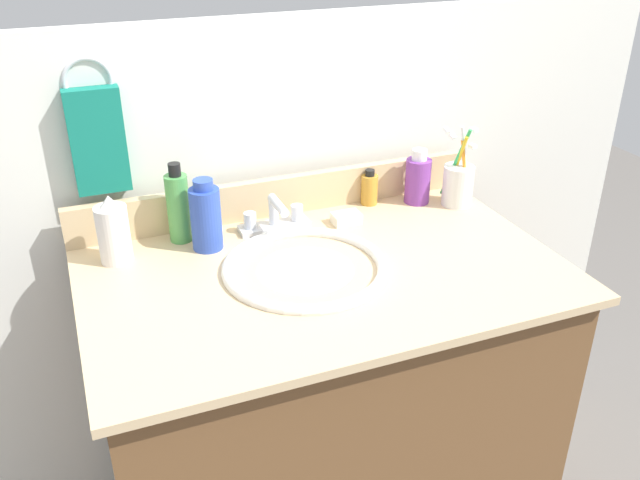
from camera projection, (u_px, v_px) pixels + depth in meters
name	position (u px, v px, depth m)	size (l,w,h in m)	color
vanity_cabinet	(324.00, 435.00, 1.56)	(0.92, 0.55, 0.84)	brown
countertop	(325.00, 274.00, 1.36)	(0.96, 0.60, 0.02)	#D1B284
backsplash	(279.00, 196.00, 1.58)	(0.96, 0.02, 0.09)	#D1B284
back_wall	(274.00, 277.00, 1.74)	(2.06, 0.04, 1.30)	silver
towel_ring	(88.00, 81.00, 1.35)	(0.10, 0.10, 0.01)	silver
hand_towel	(98.00, 141.00, 1.39)	(0.11, 0.04, 0.22)	#147260
sink_basin	(306.00, 282.00, 1.38)	(0.34, 0.34, 0.11)	white
faucet	(275.00, 218.00, 1.51)	(0.16, 0.10, 0.08)	silver
bottle_cream_purple	(418.00, 179.00, 1.63)	(0.06, 0.06, 0.13)	#7A3899
bottle_oil_amber	(369.00, 189.00, 1.63)	(0.04, 0.04, 0.09)	gold
bottle_toner_green	(178.00, 207.00, 1.44)	(0.05, 0.05, 0.18)	#4C9E4C
bottle_lotion_white	(113.00, 232.00, 1.36)	(0.07, 0.07, 0.15)	white
bottle_shampoo_blue	(206.00, 217.00, 1.41)	(0.06, 0.06, 0.16)	#2D4CB2
cup_white_ceramic	(458.00, 183.00, 1.62)	(0.07, 0.09, 0.20)	white
soap_bar	(346.00, 218.00, 1.55)	(0.06, 0.04, 0.02)	white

